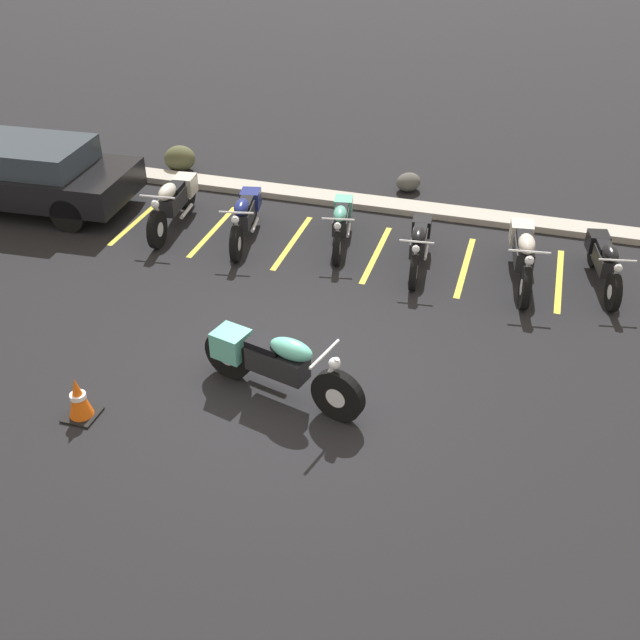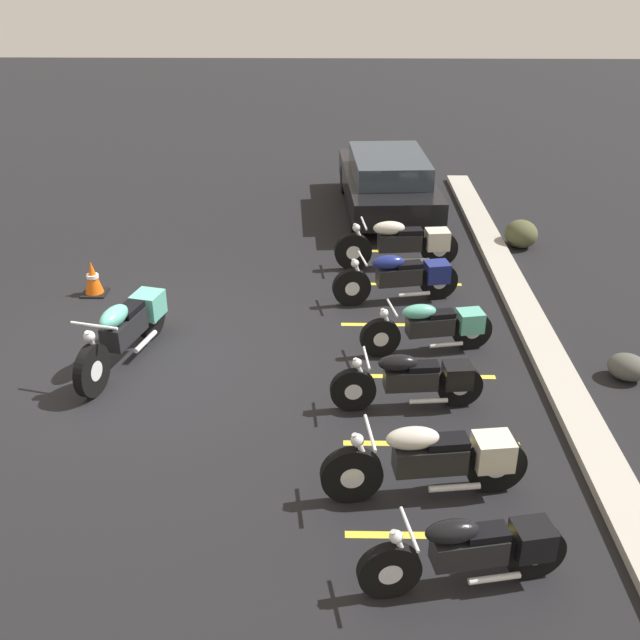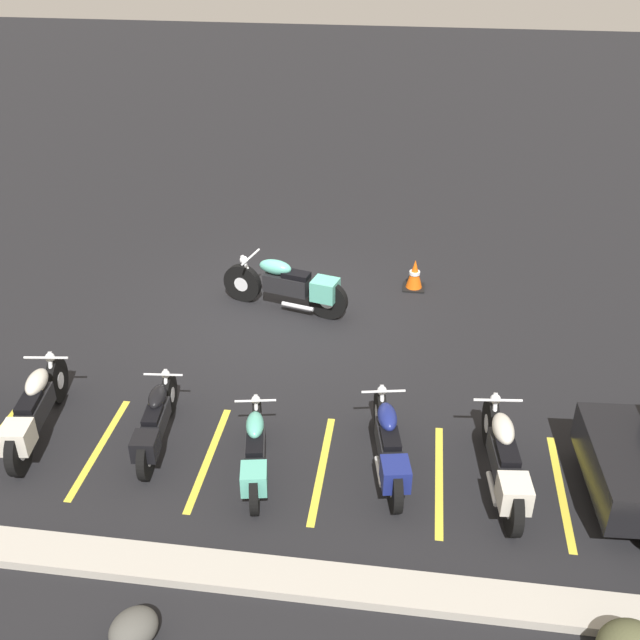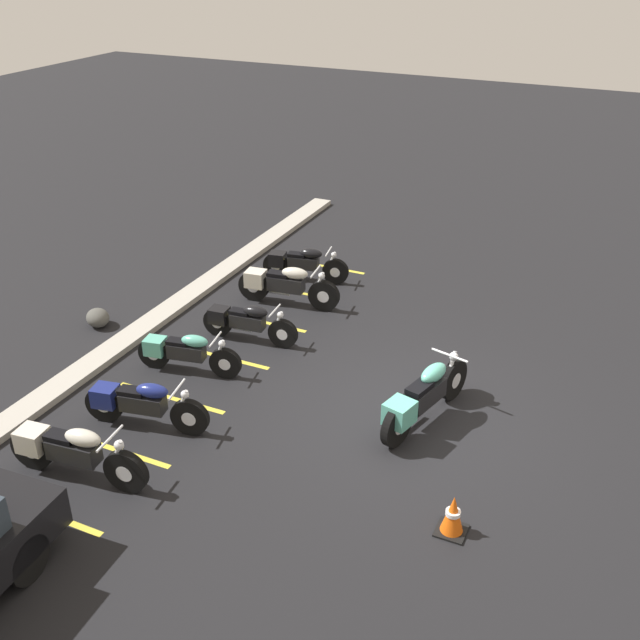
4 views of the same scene
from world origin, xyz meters
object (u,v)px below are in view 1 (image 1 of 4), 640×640
Objects in this scene: parked_bike_3 at (419,243)px; car_black at (22,173)px; parked_bike_2 at (341,221)px; parked_bike_0 at (174,201)px; parked_bike_1 at (245,215)px; parked_bike_5 at (604,260)px; parked_bike_4 at (523,252)px; landscape_rock_0 at (180,158)px; motorcycle_teal_featured at (273,362)px; landscape_rock_1 at (409,182)px; traffic_cone at (79,399)px.

car_black is at bearing -96.25° from parked_bike_3.
parked_bike_0 is at bearing -97.12° from parked_bike_2.
parked_bike_1 reaches higher than parked_bike_5.
parked_bike_4 is 3.41× the size of landscape_rock_0.
parked_bike_3 is 2.95m from parked_bike_5.
car_black is at bearing 162.52° from motorcycle_teal_featured.
parked_bike_1 is 1.71m from parked_bike_2.
landscape_rock_1 is 8.42m from traffic_cone.
traffic_cone is at bearing -73.34° from landscape_rock_0.
traffic_cone is (-2.16, -1.13, -0.22)m from motorcycle_teal_featured.
parked_bike_1 is 4.55m from car_black.
parked_bike_4 is 7.16m from traffic_cone.
parked_bike_1 is 1.08× the size of parked_bike_2.
parked_bike_3 is at bearing 77.37° from parked_bike_1.
parked_bike_4 reaches higher than parked_bike_5.
parked_bike_5 is at bearing 80.65° from parked_bike_1.
car_black is (-7.67, 0.13, 0.27)m from parked_bike_3.
car_black is at bearing 129.99° from traffic_cone.
parked_bike_0 is 4.28× the size of landscape_rock_1.
parked_bike_4 is (4.81, -0.04, 0.03)m from parked_bike_1.
parked_bike_4 is 3.77× the size of traffic_cone.
parked_bike_0 is 3.12m from parked_bike_2.
parked_bike_4 is (2.85, 3.97, -0.03)m from motorcycle_teal_featured.
motorcycle_teal_featured reaches higher than parked_bike_0.
parked_bike_5 is at bearing -36.27° from landscape_rock_1.
parked_bike_5 is at bearing -15.26° from landscape_rock_0.
parked_bike_2 is 0.99× the size of parked_bike_3.
landscape_rock_0 is 4.89m from landscape_rock_1.
car_black reaches higher than parked_bike_5.
parked_bike_4 reaches higher than parked_bike_3.
car_black reaches higher than parked_bike_0.
parked_bike_0 reaches higher than parked_bike_5.
motorcycle_teal_featured is 3.58× the size of landscape_rock_0.
motorcycle_teal_featured is at bearing -55.11° from parked_bike_5.
parked_bike_5 is (7.51, 0.04, -0.06)m from parked_bike_0.
parked_bike_1 is (-1.97, 4.01, -0.06)m from motorcycle_teal_featured.
landscape_rock_0 reaches higher than landscape_rock_1.
traffic_cone is (-2.59, -8.01, 0.09)m from landscape_rock_1.
car_black is 7.51m from landscape_rock_1.
parked_bike_4 is 9.36m from car_black.
parked_bike_1 reaches higher than parked_bike_2.
parked_bike_0 is at bearing -105.93° from parked_bike_1.
parked_bike_2 is (-0.29, 4.33, -0.09)m from motorcycle_teal_featured.
parked_bike_4 is 1.13× the size of parked_bike_5.
parked_bike_0 is 3.12m from car_black.
parked_bike_2 is at bearing 71.07° from traffic_cone.
motorcycle_teal_featured reaches higher than landscape_rock_1.
parked_bike_2 is 5.77m from traffic_cone.
parked_bike_0 is 2.60m from landscape_rock_0.
landscape_rock_1 is at bearing -136.89° from parked_bike_5.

